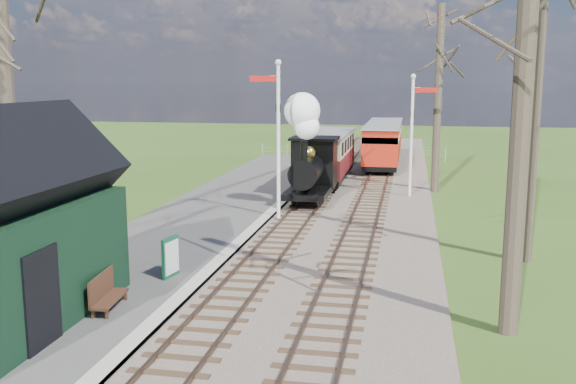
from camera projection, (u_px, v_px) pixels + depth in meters
The scene contains 18 objects.
distant_hills at pixel (381, 269), 74.27m from camera, with size 114.40×48.00×22.02m.
ballast_bed at pixel (345, 195), 30.48m from camera, with size 8.00×60.00×0.10m, color brown.
track_near at pixel (318, 193), 30.71m from camera, with size 1.60×60.00×0.15m.
track_far at pixel (373, 195), 30.23m from camera, with size 1.60×60.00×0.15m.
platform at pixel (193, 227), 23.62m from camera, with size 5.00×44.00×0.20m, color #474442.
coping_strip at pixel (254, 230), 23.20m from camera, with size 0.40×44.00×0.21m, color #B2AD9E.
station_shed at pixel (1, 231), 13.72m from camera, with size 3.25×6.30×4.78m.
semaphore_near at pixel (277, 129), 24.44m from camera, with size 1.22×0.24×6.22m.
semaphore_far at pixel (413, 126), 29.34m from camera, with size 1.22×0.24×5.72m.
bare_trees at pixel (306, 89), 18.07m from camera, with size 15.51×22.39×12.00m.
fence_line at pixel (352, 152), 44.12m from camera, with size 12.60×0.08×1.00m.
locomotive at pixel (310, 156), 27.85m from camera, with size 1.90×4.44×4.76m.
coach at pixel (328, 154), 33.81m from camera, with size 2.22×7.62×2.34m.
red_carriage_a at pixel (382, 147), 37.93m from camera, with size 2.12×5.25×2.23m.
red_carriage_b at pixel (385, 138), 43.25m from camera, with size 2.12×5.25×2.23m.
sign_board at pixel (171, 257), 17.29m from camera, with size 0.23×0.75×1.09m.
bench at pixel (105, 292), 14.90m from camera, with size 0.57×1.50×0.84m.
person at pixel (94, 273), 15.15m from camera, with size 0.56×0.36×1.52m, color #1B1E31.
Camera 1 is at (4.27, -7.97, 5.48)m, focal length 40.00 mm.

